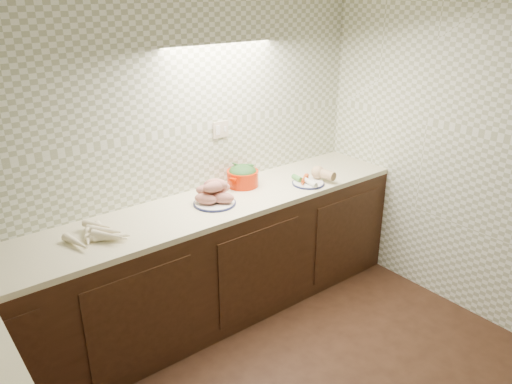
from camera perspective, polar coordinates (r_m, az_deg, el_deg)
room at (r=1.98m, az=12.02°, el=2.30°), size 3.60×3.60×2.60m
parsnip_pile at (r=3.10m, az=-17.88°, el=-4.69°), size 0.39×0.33×0.08m
sweet_potato_plate at (r=3.44m, az=-4.78°, el=-0.25°), size 0.30×0.30×0.18m
onion_bowl at (r=3.58m, az=-5.17°, el=0.23°), size 0.16×0.16×0.12m
dutch_oven at (r=3.74m, az=-1.53°, el=1.89°), size 0.31×0.31×0.17m
veg_plate at (r=3.84m, az=6.45°, el=1.69°), size 0.29×0.25×0.12m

